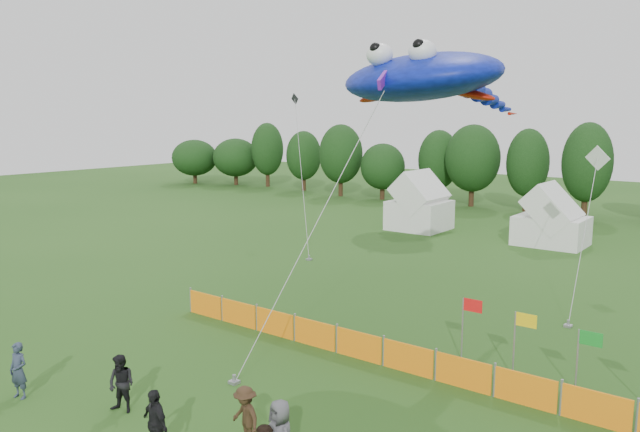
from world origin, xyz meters
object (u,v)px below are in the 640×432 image
Objects in this scene: barrier_fence at (408,358)px; spectator_b at (121,384)px; tent_right at (552,221)px; spectator_a at (18,371)px; tent_left at (419,206)px; stingray_kite at (428,78)px; spectator_d at (155,424)px; spectator_c at (245,417)px.

spectator_b is at bearing -124.63° from barrier_fence.
tent_right reaches higher than spectator_a.
stingray_kite reaches higher than tent_left.
barrier_fence is (2.87, -24.50, -1.11)m from tent_right.
spectator_d is at bearing -72.55° from tent_left.
stingray_kite is (0.99, 12.20, 9.07)m from spectator_d.
spectator_d is (2.80, -0.98, 0.05)m from spectator_b.
tent_right is 22.52m from stingray_kite.
tent_right is at bearing 0.61° from tent_left.
spectator_d is at bearing -89.24° from tent_right.
stingray_kite reaches higher than spectator_c.
tent_left is 0.19× the size of barrier_fence.
spectator_d is at bearing -115.13° from spectator_c.
tent_right is 2.56× the size of spectator_a.
spectator_c is 13.91m from stingray_kite.
spectator_d is (10.36, -32.96, -0.91)m from tent_left.
barrier_fence is 6.90m from spectator_c.
barrier_fence is 9.23m from spectator_b.
tent_right is 2.47× the size of spectator_d.
spectator_a is 0.96× the size of spectator_d.
spectator_a is at bearing -82.73° from tent_left.
spectator_d is (-1.47, -1.74, 0.07)m from spectator_c.
barrier_fence is 1.32× the size of stingray_kite.
spectator_a is 3.57m from spectator_b.
spectator_a is (-8.54, -8.95, 0.38)m from barrier_fence.
tent_left is 2.44× the size of spectator_c.
stingray_kite is at bearing 47.12° from spectator_a.
spectator_d is (0.44, -33.06, -0.70)m from tent_right.
spectator_b is 1.03× the size of spectator_c.
tent_right is at bearing 108.52° from spectator_c.
spectator_d reaches higher than spectator_b.
spectator_c is (4.27, 0.76, -0.02)m from spectator_b.
tent_right is at bearing 100.20° from spectator_d.
spectator_c is (1.91, -31.32, -0.77)m from tent_right.
tent_left reaches higher than spectator_d.
tent_left is 2.32× the size of spectator_a.
spectator_c is 0.10× the size of stingray_kite.
spectator_c is at bearing -69.25° from tent_left.
spectator_c is (11.83, -31.22, -0.98)m from tent_left.
tent_left reaches higher than barrier_fence.
tent_right is 0.21× the size of barrier_fence.
barrier_fence is at bearing -83.31° from tent_right.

